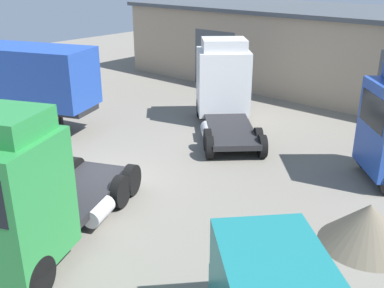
{
  "coord_description": "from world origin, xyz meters",
  "views": [
    {
      "loc": [
        11.99,
        -9.02,
        7.47
      ],
      "look_at": [
        2.35,
        2.1,
        1.6
      ],
      "focal_mm": 42.0,
      "sensor_mm": 36.0,
      "label": 1
    }
  ],
  "objects_px": {
    "container_trailer_red": "(4,75)",
    "tractor_unit_green": "(19,194)",
    "gravel_pile": "(368,225)",
    "tractor_unit_white": "(224,85)"
  },
  "relations": [
    {
      "from": "container_trailer_red",
      "to": "gravel_pile",
      "type": "relative_size",
      "value": 3.49
    },
    {
      "from": "tractor_unit_white",
      "to": "container_trailer_red",
      "type": "relative_size",
      "value": 0.7
    },
    {
      "from": "tractor_unit_green",
      "to": "gravel_pile",
      "type": "height_order",
      "value": "tractor_unit_green"
    },
    {
      "from": "tractor_unit_white",
      "to": "gravel_pile",
      "type": "xyz_separation_m",
      "value": [
        9.58,
        -5.83,
        -1.31
      ]
    },
    {
      "from": "container_trailer_red",
      "to": "tractor_unit_green",
      "type": "relative_size",
      "value": 1.32
    },
    {
      "from": "container_trailer_red",
      "to": "gravel_pile",
      "type": "xyz_separation_m",
      "value": [
        17.35,
        1.39,
        -1.91
      ]
    },
    {
      "from": "tractor_unit_green",
      "to": "gravel_pile",
      "type": "xyz_separation_m",
      "value": [
        6.56,
        6.75,
        -1.41
      ]
    },
    {
      "from": "tractor_unit_white",
      "to": "tractor_unit_green",
      "type": "distance_m",
      "value": 12.94
    },
    {
      "from": "tractor_unit_white",
      "to": "gravel_pile",
      "type": "height_order",
      "value": "tractor_unit_white"
    },
    {
      "from": "container_trailer_red",
      "to": "tractor_unit_green",
      "type": "distance_m",
      "value": 12.07
    }
  ]
}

